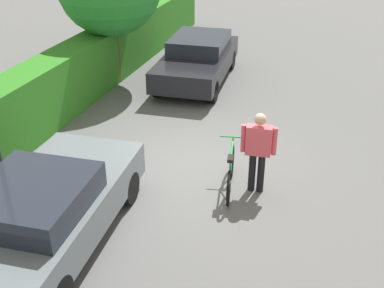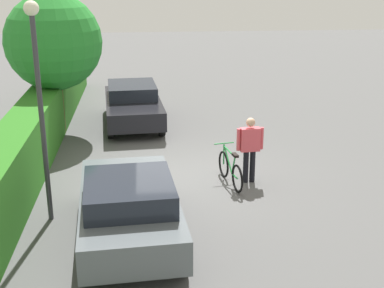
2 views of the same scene
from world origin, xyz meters
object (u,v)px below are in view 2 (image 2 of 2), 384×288
street_lamp (38,85)px  person_rider (250,145)px  parked_car_far (133,104)px  bicycle (230,170)px  parked_car_near (129,206)px  tree_kerbside (54,42)px

street_lamp → person_rider: bearing=-70.8°
person_rider → street_lamp: 5.04m
parked_car_far → person_rider: 5.91m
bicycle → street_lamp: (-1.44, 3.95, 2.43)m
person_rider → street_lamp: street_lamp is taller
bicycle → person_rider: size_ratio=1.00×
parked_car_far → person_rider: size_ratio=2.59×
person_rider → parked_car_far: bearing=28.3°
parked_car_near → street_lamp: size_ratio=0.94×
bicycle → tree_kerbside: 6.85m
tree_kerbside → parked_car_near: bearing=-162.1°
street_lamp → tree_kerbside: size_ratio=1.02×
bicycle → parked_car_far: bearing=23.7°
parked_car_near → tree_kerbside: size_ratio=0.96×
parked_car_near → parked_car_far: 7.76m
bicycle → street_lamp: street_lamp is taller
person_rider → tree_kerbside: (4.40, 5.03, 1.87)m
tree_kerbside → bicycle: bearing=-134.6°
parked_car_far → parked_car_near: bearing=-179.9°
parked_car_near → bicycle: size_ratio=2.56×
person_rider → bicycle: bearing=102.0°
parked_car_far → street_lamp: street_lamp is taller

